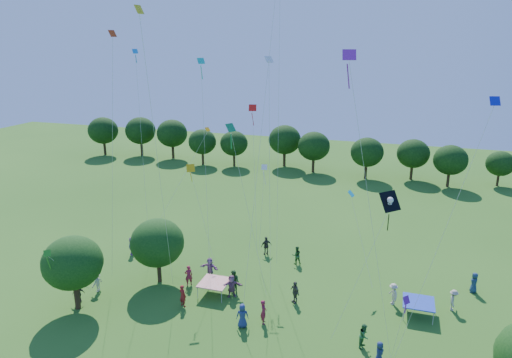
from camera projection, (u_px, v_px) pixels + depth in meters
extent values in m
cylinder|color=#422B19|center=(77.00, 297.00, 34.01)|extent=(0.40, 0.40, 1.94)
ellipsoid|color=#194413|center=(73.00, 263.00, 33.20)|extent=(4.35, 4.35, 3.91)
cylinder|color=#422B19|center=(159.00, 272.00, 37.88)|extent=(0.35, 0.35, 1.69)
ellipsoid|color=#194413|center=(157.00, 243.00, 37.10)|extent=(4.37, 4.37, 3.93)
cylinder|color=#422B19|center=(105.00, 149.00, 80.83)|extent=(0.44, 0.44, 2.15)
ellipsoid|color=#14350F|center=(103.00, 130.00, 79.89)|extent=(5.17, 5.17, 4.65)
cylinder|color=#422B19|center=(142.00, 149.00, 80.47)|extent=(0.45, 0.45, 2.17)
ellipsoid|color=#14350F|center=(140.00, 131.00, 79.52)|extent=(5.22, 5.22, 4.70)
cylinder|color=#422B19|center=(173.00, 152.00, 78.35)|extent=(0.44, 0.44, 2.15)
ellipsoid|color=#14350F|center=(172.00, 133.00, 77.41)|extent=(5.17, 5.17, 4.65)
cylinder|color=#422B19|center=(203.00, 159.00, 74.41)|extent=(0.38, 0.38, 1.87)
ellipsoid|color=#14350F|center=(202.00, 142.00, 73.59)|extent=(4.48, 4.48, 4.03)
cylinder|color=#422B19|center=(234.00, 160.00, 73.48)|extent=(0.38, 0.38, 1.84)
ellipsoid|color=#14350F|center=(234.00, 143.00, 72.67)|extent=(4.42, 4.42, 3.98)
cylinder|color=#422B19|center=(284.00, 159.00, 73.40)|extent=(0.44, 0.44, 2.14)
ellipsoid|color=#14350F|center=(285.00, 140.00, 72.46)|extent=(5.14, 5.14, 4.63)
cylinder|color=#422B19|center=(313.00, 166.00, 69.97)|extent=(0.42, 0.42, 2.03)
ellipsoid|color=#14350F|center=(314.00, 146.00, 69.08)|extent=(4.86, 4.86, 4.37)
cylinder|color=#422B19|center=(366.00, 172.00, 66.67)|extent=(0.40, 0.40, 1.96)
ellipsoid|color=#14350F|center=(367.00, 152.00, 65.81)|extent=(4.71, 4.71, 4.24)
cylinder|color=#422B19|center=(411.00, 173.00, 66.24)|extent=(0.39, 0.39, 1.91)
ellipsoid|color=#14350F|center=(413.00, 154.00, 65.40)|extent=(4.59, 4.59, 4.13)
cylinder|color=#422B19|center=(448.00, 180.00, 62.88)|extent=(0.39, 0.39, 1.89)
ellipsoid|color=#14350F|center=(451.00, 160.00, 62.05)|extent=(4.54, 4.54, 4.08)
cylinder|color=#422B19|center=(498.00, 180.00, 63.33)|extent=(0.33, 0.33, 1.58)
ellipsoid|color=#14350F|center=(500.00, 164.00, 62.63)|extent=(3.80, 3.80, 3.42)
cube|color=red|center=(214.00, 282.00, 35.90)|extent=(2.20, 2.20, 0.08)
cylinder|color=#999999|center=(198.00, 292.00, 35.42)|extent=(0.05, 0.05, 1.10)
cylinder|color=#999999|center=(222.00, 296.00, 34.85)|extent=(0.05, 0.05, 1.10)
cylinder|color=#999999|center=(208.00, 280.00, 37.25)|extent=(0.05, 0.05, 1.10)
cylinder|color=#999999|center=(231.00, 284.00, 36.67)|extent=(0.05, 0.05, 1.10)
cube|color=#1B3AB4|center=(419.00, 302.00, 33.16)|extent=(2.20, 2.20, 0.08)
cylinder|color=#999999|center=(404.00, 313.00, 32.68)|extent=(0.05, 0.05, 1.10)
cylinder|color=#999999|center=(433.00, 318.00, 32.10)|extent=(0.05, 0.05, 1.10)
cylinder|color=#999999|center=(404.00, 299.00, 34.51)|extent=(0.05, 0.05, 1.10)
cylinder|color=#999999|center=(432.00, 303.00, 33.93)|extent=(0.05, 0.05, 1.10)
imported|color=navy|center=(474.00, 283.00, 36.26)|extent=(0.58, 0.90, 1.69)
imported|color=maroon|center=(183.00, 296.00, 34.34)|extent=(0.77, 0.65, 1.76)
imported|color=#275625|center=(234.00, 282.00, 36.20)|extent=(1.03, 0.71, 1.90)
imported|color=beige|center=(393.00, 294.00, 34.60)|extent=(0.94, 1.23, 1.72)
imported|color=#413934|center=(79.00, 294.00, 34.83)|extent=(0.98, 0.82, 1.53)
imported|color=#884F6D|center=(232.00, 286.00, 35.62)|extent=(1.81, 1.33, 1.84)
imported|color=navy|center=(379.00, 353.00, 28.15)|extent=(0.59, 0.85, 1.55)
imported|color=maroon|center=(189.00, 275.00, 37.33)|extent=(0.77, 0.73, 1.75)
imported|color=#285E2D|center=(364.00, 336.00, 29.71)|extent=(0.63, 0.92, 1.69)
imported|color=beige|center=(97.00, 282.00, 36.41)|extent=(0.59, 1.10, 1.62)
imported|color=#3B342F|center=(266.00, 246.00, 42.73)|extent=(1.12, 1.02, 1.79)
imported|color=#9E5C94|center=(210.00, 268.00, 38.50)|extent=(1.74, 0.77, 1.81)
imported|color=navy|center=(242.00, 316.00, 31.80)|extent=(0.99, 0.75, 1.78)
imported|color=maroon|center=(264.00, 312.00, 32.25)|extent=(0.63, 0.78, 1.80)
imported|color=#285323|center=(297.00, 255.00, 40.95)|extent=(0.94, 0.79, 1.68)
imported|color=#AEA28B|center=(453.00, 300.00, 33.81)|extent=(0.59, 1.13, 1.67)
imported|color=#464138|center=(295.00, 292.00, 34.84)|extent=(1.08, 1.04, 1.76)
imported|color=#A463AB|center=(132.00, 246.00, 42.83)|extent=(0.81, 1.66, 1.71)
cube|color=black|center=(390.00, 201.00, 27.75)|extent=(1.39, 1.40, 1.10)
cube|color=black|center=(388.00, 223.00, 28.20)|extent=(0.06, 0.27, 1.18)
sphere|color=white|center=(390.00, 200.00, 27.67)|extent=(0.40, 0.40, 0.40)
cylinder|color=white|center=(390.00, 205.00, 27.75)|extent=(0.28, 0.56, 0.35)
cylinder|color=white|center=(390.00, 205.00, 27.75)|extent=(0.28, 0.56, 0.35)
cylinder|color=beige|center=(360.00, 275.00, 28.30)|extent=(2.82, 2.57, 8.07)
cylinder|color=beige|center=(262.00, 127.00, 29.52)|extent=(1.56, 3.84, 25.28)
cube|color=red|center=(112.00, 33.00, 29.54)|extent=(0.39, 0.55, 0.44)
cylinder|color=beige|center=(112.00, 168.00, 33.07)|extent=(2.68, 1.04, 18.23)
cube|color=orange|center=(208.00, 129.00, 42.80)|extent=(0.49, 0.55, 0.34)
cylinder|color=beige|center=(177.00, 188.00, 42.38)|extent=(4.12, 5.45, 9.87)
cube|color=yellow|center=(139.00, 9.00, 21.42)|extent=(0.30, 0.49, 0.42)
cylinder|color=beige|center=(160.00, 182.00, 28.28)|extent=(3.40, 7.82, 19.19)
cube|color=#217E16|center=(47.00, 253.00, 30.72)|extent=(0.56, 0.54, 0.34)
cube|color=#217E16|center=(50.00, 266.00, 31.05)|extent=(0.09, 0.31, 1.37)
cylinder|color=beige|center=(71.00, 274.00, 32.50)|extent=(0.94, 2.80, 4.08)
cube|color=#121AB9|center=(495.00, 101.00, 20.77)|extent=(0.51, 0.37, 0.40)
cylinder|color=beige|center=(438.00, 248.00, 23.81)|extent=(3.21, 0.78, 15.14)
cube|color=#731999|center=(406.00, 300.00, 22.96)|extent=(0.40, 0.42, 0.37)
cube|color=#731999|center=(405.00, 309.00, 23.16)|extent=(0.07, 0.14, 0.59)
cylinder|color=beige|center=(398.00, 333.00, 24.97)|extent=(0.38, 2.55, 5.28)
cube|color=white|center=(269.00, 59.00, 29.89)|extent=(0.61, 0.64, 0.42)
cylinder|color=beige|center=(270.00, 186.00, 31.82)|extent=(0.55, 0.99, 16.59)
cube|color=#0B8AB3|center=(351.00, 194.00, 37.93)|extent=(0.55, 0.68, 0.45)
cylinder|color=beige|center=(361.00, 240.00, 36.32)|extent=(2.47, 4.68, 5.56)
cube|color=red|center=(253.00, 108.00, 39.59)|extent=(0.75, 0.58, 0.53)
cube|color=red|center=(253.00, 119.00, 39.93)|extent=(0.18, 0.26, 1.17)
cylinder|color=beige|center=(255.00, 183.00, 40.02)|extent=(1.28, 2.70, 12.16)
cube|color=#E7A50C|center=(191.00, 168.00, 36.04)|extent=(0.73, 0.62, 0.57)
cube|color=#E7A50C|center=(191.00, 177.00, 36.31)|extent=(0.10, 0.18, 0.75)
cylinder|color=beige|center=(203.00, 219.00, 37.34)|extent=(1.57, 0.63, 8.08)
cylinder|color=beige|center=(278.00, 128.00, 35.85)|extent=(0.42, 1.38, 22.82)
cube|color=#178141|center=(231.00, 128.00, 27.78)|extent=(0.60, 0.68, 0.47)
cube|color=#178141|center=(231.00, 141.00, 28.08)|extent=(0.12, 0.24, 1.00)
cylinder|color=beige|center=(250.00, 221.00, 30.74)|extent=(1.57, 2.85, 12.66)
cube|color=#168BE5|center=(135.00, 51.00, 37.32)|extent=(0.48, 0.50, 0.37)
cube|color=#168BE5|center=(136.00, 59.00, 37.55)|extent=(0.07, 0.16, 0.67)
cylinder|color=beige|center=(143.00, 155.00, 39.52)|extent=(0.35, 0.59, 17.01)
cube|color=purple|center=(349.00, 55.00, 20.13)|extent=(0.67, 0.52, 0.46)
cube|color=purple|center=(348.00, 76.00, 20.44)|extent=(0.19, 0.24, 1.11)
cylinder|color=beige|center=(373.00, 232.00, 23.43)|extent=(3.15, 2.69, 17.12)
cube|color=white|center=(264.00, 167.00, 37.61)|extent=(0.51, 0.34, 0.42)
cube|color=white|center=(264.00, 178.00, 37.91)|extent=(0.20, 0.26, 1.21)
cylinder|color=beige|center=(262.00, 212.00, 39.05)|extent=(0.59, 0.42, 7.81)
cube|color=#0CBCA3|center=(201.00, 61.00, 32.64)|extent=(0.59, 0.59, 0.41)
cube|color=#0CBCA3|center=(202.00, 73.00, 32.92)|extent=(0.06, 0.22, 0.98)
cylinder|color=beige|center=(206.00, 176.00, 34.53)|extent=(0.64, 1.01, 16.40)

